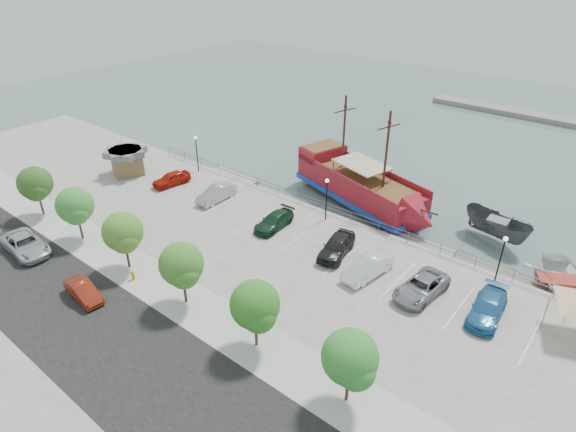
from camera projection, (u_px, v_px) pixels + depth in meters
The scene contains 32 objects.
ground at pixel (283, 258), 42.26m from camera, with size 160.00×160.00×0.00m, color #4E605D.
land_slab at pixel (53, 412), 27.82m from camera, with size 100.00×58.00×1.20m, color gray.
street at pixel (125, 355), 30.91m from camera, with size 100.00×8.00×0.04m, color black.
sidewalk at pixel (195, 307), 34.98m from camera, with size 100.00×4.00×0.05m, color #AEAEAE.
seawall_railing at pixel (333, 210), 46.80m from camera, with size 50.00×0.06×1.00m.
far_shore at pixel (559, 121), 73.91m from camera, with size 40.00×3.00×0.80m, color gray.
pirate_ship at pixel (367, 191), 49.54m from camera, with size 18.31×9.61×11.34m.
patrol_boat at pixel (496, 229), 44.12m from camera, with size 2.49×6.61×2.56m, color #404244.
speedboat at pixel (564, 284), 37.80m from camera, with size 5.12×7.17×1.48m, color silver.
dock_west at pixel (234, 177), 56.61m from camera, with size 6.66×1.90×0.38m, color gray.
dock_mid at pixel (417, 244), 43.86m from camera, with size 6.76×1.93×0.39m, color gray.
dock_east at pixel (508, 278), 39.44m from camera, with size 6.61×1.89×0.38m, color slate.
shed at pixel (127, 161), 54.80m from camera, with size 4.68×4.68×2.92m.
street_van at pixel (25, 245), 40.88m from camera, with size 2.56×5.55×1.54m, color #A9ACAF.
street_sedan at pixel (83, 291), 35.59m from camera, with size 1.37×3.94×1.30m, color maroon.
fire_hydrant at pixel (133, 275), 37.68m from camera, with size 0.27×0.27×0.79m.
lamp_post_left at pixel (196, 147), 54.56m from camera, with size 0.36×0.36×4.28m.
lamp_post_mid at pixel (327, 192), 44.73m from camera, with size 0.36×0.36×4.28m.
lamp_post_right at pixel (502, 252), 36.00m from camera, with size 0.36×0.36×4.28m.
tree_a at pixel (35, 185), 45.24m from camera, with size 3.30×3.20×5.00m.
tree_b at pixel (75, 207), 41.42m from camera, with size 3.30×3.20×5.00m.
tree_c at pixel (123, 234), 37.60m from camera, with size 3.30×3.20×5.00m.
tree_d at pixel (182, 266), 33.78m from camera, with size 3.30×3.20×5.00m.
tree_e at pixel (256, 307), 29.96m from camera, with size 3.30×3.20×5.00m.
tree_f at pixel (351, 360), 26.14m from camera, with size 3.30×3.20×5.00m.
parked_car_a at pixel (171, 179), 52.52m from camera, with size 1.71×4.25×1.45m, color #A9190A.
parked_car_b at pixel (216, 194), 49.30m from camera, with size 1.61×4.61×1.52m, color #A6A8AB.
parked_car_d at pixel (274, 221), 44.55m from camera, with size 1.89×4.65×1.35m, color #173B23.
parked_car_e at pixel (337, 246), 40.57m from camera, with size 1.97×4.91×1.67m, color black.
parked_car_f at pixel (368, 267), 37.99m from camera, with size 1.71×4.91×1.62m, color white.
parked_car_g at pixel (421, 287), 35.87m from camera, with size 2.41×5.22×1.45m, color gray.
parked_car_h at pixel (488, 308), 33.78m from camera, with size 2.07×5.10×1.48m, color teal.
Camera 1 is at (22.30, -26.95, 23.00)m, focal length 30.00 mm.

